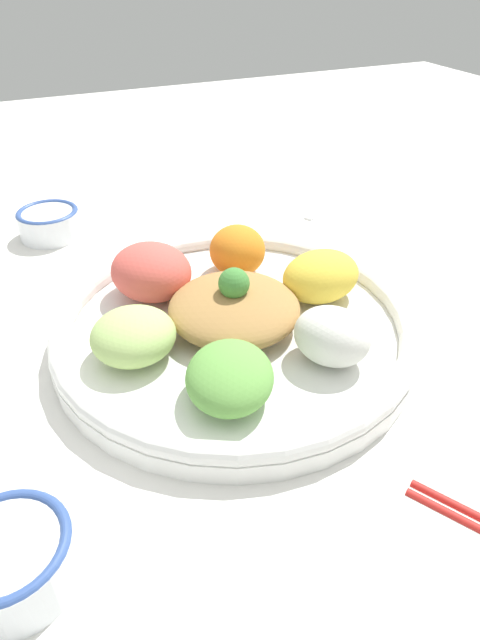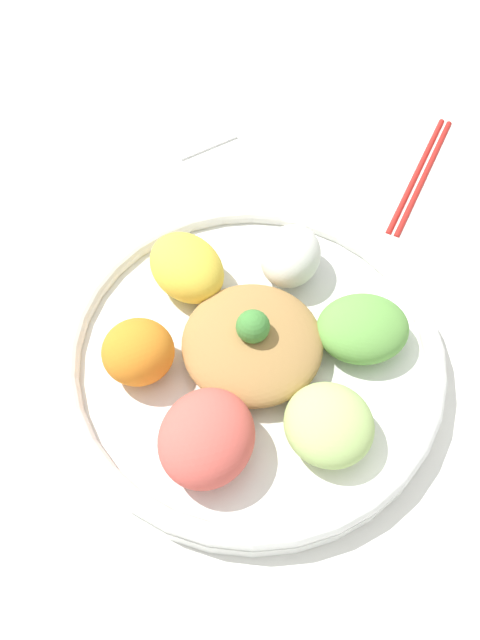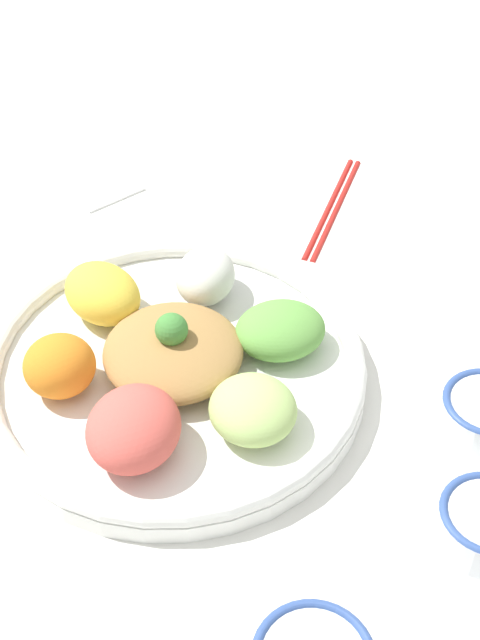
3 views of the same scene
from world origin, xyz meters
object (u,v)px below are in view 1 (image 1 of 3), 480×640
Objects in this scene: salad_platter at (232,319)px; sauce_bowl_dark at (10,559)px; sauce_bowl_red at (49,222)px; serving_spoon_extra at (332,200)px.

sauce_bowl_dark is at bearing -141.97° from salad_platter.
salad_platter reaches higher than sauce_bowl_dark.
sauce_bowl_red is 0.69× the size of serving_spoon_extra.
sauce_bowl_red is 0.44m from serving_spoon_extra.
serving_spoon_extra is (0.29, 0.27, -0.02)m from salad_platter.
serving_spoon_extra is (0.43, -0.06, -0.02)m from sauce_bowl_red.
sauce_bowl_red is 0.52m from sauce_bowl_dark.
sauce_bowl_dark is (-0.23, -0.18, -0.00)m from salad_platter.
sauce_bowl_red is at bearing 113.50° from salad_platter.
sauce_bowl_dark reaches higher than sauce_bowl_red.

